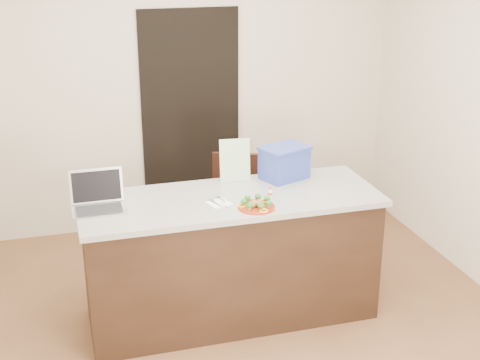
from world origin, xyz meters
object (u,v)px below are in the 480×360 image
object	(u,v)px
plate	(256,207)
laptop	(98,198)
yogurt_bottle	(270,193)
blue_box	(284,162)
napkin	(219,203)
island	(230,257)
chair	(243,206)

from	to	relation	value
plate	laptop	size ratio (longest dim) A/B	0.71
yogurt_bottle	blue_box	bearing A→B (deg)	55.79
plate	napkin	size ratio (longest dim) A/B	1.80
island	plate	distance (m)	0.54
napkin	yogurt_bottle	world-z (taller)	yogurt_bottle
plate	blue_box	xyz separation A→B (m)	(0.36, 0.48, 0.11)
plate	laptop	xyz separation A→B (m)	(-0.99, 0.29, 0.06)
yogurt_bottle	blue_box	world-z (taller)	blue_box
laptop	island	bearing A→B (deg)	-3.67
island	chair	size ratio (longest dim) A/B	2.14
laptop	blue_box	xyz separation A→B (m)	(1.36, 0.19, 0.06)
plate	yogurt_bottle	xyz separation A→B (m)	(0.15, 0.17, 0.02)
laptop	blue_box	size ratio (longest dim) A/B	0.86
plate	napkin	xyz separation A→B (m)	(-0.22, 0.14, -0.01)
plate	napkin	world-z (taller)	plate
laptop	blue_box	bearing A→B (deg)	7.84
island	plate	world-z (taller)	plate
plate	chair	bearing A→B (deg)	79.41
yogurt_bottle	chair	world-z (taller)	yogurt_bottle
island	laptop	world-z (taller)	laptop
blue_box	chair	bearing A→B (deg)	93.16
yogurt_bottle	chair	distance (m)	0.84
napkin	blue_box	bearing A→B (deg)	30.47
chair	plate	bearing A→B (deg)	-78.73
napkin	chair	size ratio (longest dim) A/B	0.14
napkin	laptop	xyz separation A→B (m)	(-0.78, 0.15, 0.06)
island	yogurt_bottle	world-z (taller)	yogurt_bottle
laptop	napkin	bearing A→B (deg)	-11.17
island	napkin	distance (m)	0.48
blue_box	laptop	bearing A→B (deg)	166.45
plate	laptop	world-z (taller)	laptop
island	laptop	xyz separation A→B (m)	(-0.88, 0.06, 0.52)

